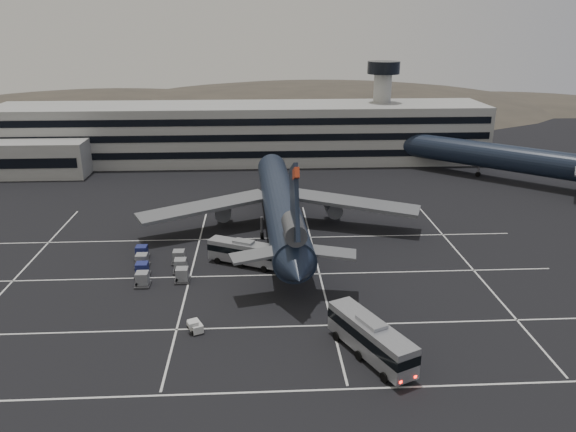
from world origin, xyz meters
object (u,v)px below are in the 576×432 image
at_px(bus_far, 244,251).
at_px(uld_cluster, 159,265).
at_px(trijet_main, 281,204).
at_px(bus_near, 371,337).

distance_m(bus_far, uld_cluster, 12.16).
bearing_deg(uld_cluster, trijet_main, 37.15).
relative_size(bus_far, uld_cluster, 0.90).
bearing_deg(bus_near, bus_far, 94.19).
bearing_deg(uld_cluster, bus_near, -41.38).
height_order(trijet_main, bus_near, trijet_main).
bearing_deg(uld_cluster, bus_far, 8.13).
bearing_deg(trijet_main, bus_far, -118.23).
bearing_deg(bus_near, uld_cluster, 113.45).
bearing_deg(trijet_main, uld_cluster, -144.75).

